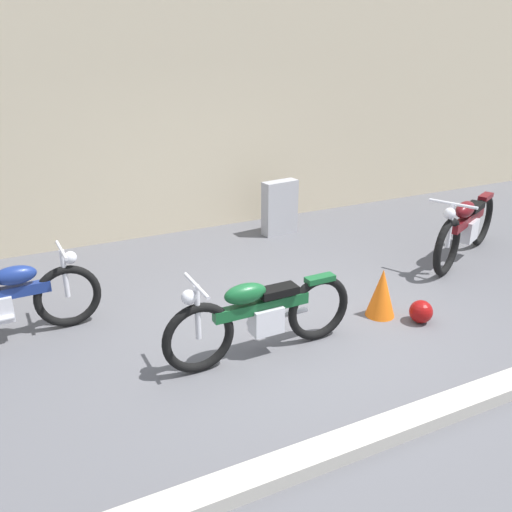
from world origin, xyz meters
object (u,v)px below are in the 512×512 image
traffic_cone (382,293)px  helmet (421,312)px  motorcycle_maroon (466,227)px  motorcycle_blue (2,302)px  stone_marker (280,207)px  motorcycle_green (260,315)px

traffic_cone → helmet: bearing=-47.4°
helmet → motorcycle_maroon: (1.76, 1.14, 0.34)m
traffic_cone → motorcycle_blue: 3.91m
motorcycle_blue → stone_marker: bearing=20.0°
stone_marker → helmet: (0.00, -3.19, -0.29)m
helmet → traffic_cone: traffic_cone is taller
motorcycle_blue → helmet: bearing=-23.4°
traffic_cone → motorcycle_green: size_ratio=0.28×
motorcycle_blue → motorcycle_maroon: size_ratio=0.99×
helmet → motorcycle_green: bearing=174.1°
helmet → motorcycle_green: motorcycle_green is taller
traffic_cone → motorcycle_maroon: 2.22m
stone_marker → helmet: size_ratio=3.33×
stone_marker → traffic_cone: stone_marker is taller
stone_marker → helmet: bearing=-89.9°
stone_marker → traffic_cone: size_ratio=1.51×
helmet → traffic_cone: 0.46m
motorcycle_maroon → motorcycle_blue: bearing=-29.6°
motorcycle_green → motorcycle_maroon: (3.60, 0.96, 0.04)m
stone_marker → motorcycle_green: bearing=-121.4°
motorcycle_blue → traffic_cone: bearing=-20.6°
stone_marker → motorcycle_blue: bearing=-157.8°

